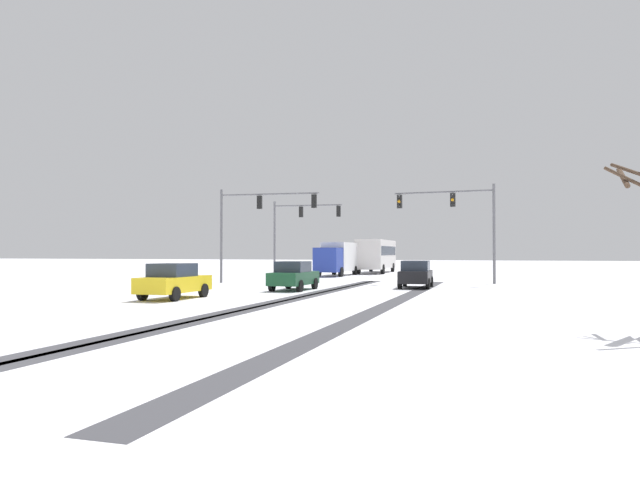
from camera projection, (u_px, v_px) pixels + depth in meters
name	position (u px, v px, depth m)	size (l,w,h in m)	color
wheel_track_left_lane	(279.00, 301.00, 25.76)	(0.79, 37.05, 0.01)	#424247
wheel_track_right_lane	(391.00, 303.00, 24.28)	(0.85, 37.05, 0.01)	#424247
wheel_track_center	(290.00, 301.00, 25.61)	(0.76, 37.05, 0.01)	#424247
sidewalk_kerb_right	(529.00, 310.00, 21.10)	(4.00, 37.05, 0.12)	white
traffic_signal_near_right	(458.00, 213.00, 38.21)	(6.54, 0.69, 6.50)	slate
traffic_signal_near_left	(255.00, 215.00, 40.31)	(7.10, 0.77, 6.50)	slate
traffic_signal_far_left	(298.00, 223.00, 49.92)	(6.02, 0.63, 6.50)	slate
car_black_lead	(416.00, 274.00, 35.05)	(1.97, 4.17, 1.62)	black
car_dark_green_second	(294.00, 276.00, 32.84)	(1.85, 4.11, 1.62)	#194C2D
car_yellow_cab_third	(174.00, 281.00, 26.75)	(1.84, 4.10, 1.62)	yellow
bus_oncoming	(377.00, 254.00, 60.72)	(3.02, 11.10, 3.38)	silver
box_truck_delivery	(337.00, 258.00, 53.19)	(2.39, 7.43, 3.02)	#233899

